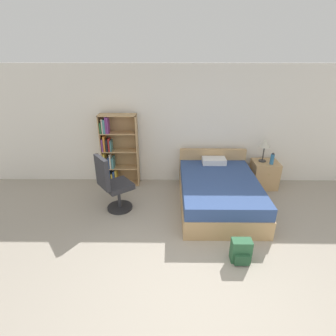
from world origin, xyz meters
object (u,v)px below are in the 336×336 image
at_px(bookshelf, 115,153).
at_px(table_lamp, 265,144).
at_px(water_bottle, 272,159).
at_px(nightstand, 264,174).
at_px(backpack_green, 241,251).
at_px(bed, 218,191).
at_px(office_chair, 113,185).

relative_size(bookshelf, table_lamp, 3.12).
bearing_deg(table_lamp, water_bottle, -46.76).
relative_size(nightstand, backpack_green, 1.66).
height_order(bed, nightstand, bed).
distance_m(bookshelf, backpack_green, 3.36).
height_order(bed, water_bottle, water_bottle).
relative_size(table_lamp, water_bottle, 2.07).
relative_size(bed, water_bottle, 8.30).
xyz_separation_m(nightstand, table_lamp, (-0.08, 0.04, 0.70)).
distance_m(nightstand, water_bottle, 0.44).
height_order(office_chair, nightstand, office_chair).
bearing_deg(bed, water_bottle, 28.51).
bearing_deg(nightstand, bookshelf, 178.14).
distance_m(bookshelf, nightstand, 3.35).
height_order(office_chair, table_lamp, office_chair).
relative_size(bed, nightstand, 3.44).
distance_m(bookshelf, office_chair, 1.14).
height_order(nightstand, backpack_green, nightstand).
bearing_deg(water_bottle, bed, -151.49).
height_order(table_lamp, backpack_green, table_lamp).
bearing_deg(bed, backpack_green, -86.68).
bearing_deg(office_chair, nightstand, 17.47).
height_order(bookshelf, backpack_green, bookshelf).
distance_m(bed, table_lamp, 1.52).
height_order(bookshelf, table_lamp, bookshelf).
xyz_separation_m(water_bottle, backpack_green, (-1.13, -2.19, -0.55)).
distance_m(office_chair, water_bottle, 3.36).
xyz_separation_m(bookshelf, water_bottle, (3.38, -0.23, -0.04)).
xyz_separation_m(bookshelf, table_lamp, (3.24, -0.07, 0.24)).
bearing_deg(bookshelf, backpack_green, -47.05).
relative_size(office_chair, backpack_green, 3.16).
xyz_separation_m(bookshelf, nightstand, (3.32, -0.11, -0.46)).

